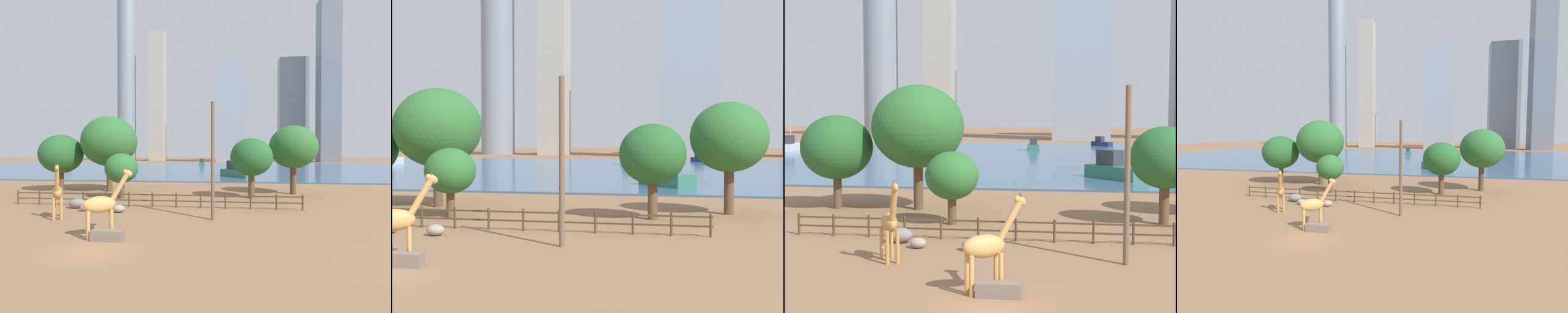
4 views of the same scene
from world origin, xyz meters
TOP-DOWN VIEW (x-y plane):
  - ground_plane at (0.00, 80.00)m, footprint 400.00×400.00m
  - harbor_water at (0.00, 77.00)m, footprint 180.00×86.00m
  - giraffe_tall at (-5.75, 6.54)m, footprint 1.69×2.45m
  - giraffe_companion at (-0.37, 2.16)m, footprint 2.73×1.88m
  - utility_pole at (5.61, 7.54)m, footprint 0.28×0.28m
  - boulder_near_fence at (-5.13, 9.60)m, footprint 0.90×0.74m
  - boulder_by_pole at (-6.47, 10.79)m, footprint 1.45×1.13m
  - boulder_small at (-2.17, 9.37)m, footprint 1.02×0.83m
  - feeding_trough at (0.13, 1.64)m, footprint 1.80×0.60m
  - enclosure_fence at (-0.02, 12.00)m, footprint 26.12×0.14m
  - tree_left_large at (-4.59, 16.56)m, footprint 3.50×3.50m
  - tree_center_broad at (9.07, 18.41)m, footprint 4.49×4.49m
  - tree_right_tall at (-8.22, 22.15)m, footprint 6.90×6.90m
  - tree_left_small at (14.13, 22.17)m, footprint 5.56×5.56m
  - tree_right_small at (-14.44, 21.80)m, footprint 5.40×5.40m
  - boat_ferry at (-48.29, 83.90)m, footprint 2.89×6.79m
  - boat_sailboat at (10.31, 108.38)m, footprint 4.51×4.44m
  - boat_tug at (7.94, 43.86)m, footprint 6.58×6.90m
  - boat_barge at (-3.31, 91.83)m, footprint 2.45×5.67m
  - skyline_tower_needle at (6.71, 144.14)m, footprint 15.12×15.47m
  - skyline_block_central at (40.26, 157.00)m, footprint 15.16×8.64m
  - skyline_tower_glass at (-53.78, 157.87)m, footprint 10.46×10.46m
  - skyline_block_left at (-34.45, 154.33)m, footprint 8.26×8.41m
  - skyline_block_right at (53.45, 139.34)m, footprint 9.39×9.79m

SIDE VIEW (x-z plane):
  - ground_plane at x=0.00m, z-range 0.00..0.00m
  - harbor_water at x=0.00m, z-range 0.00..0.20m
  - boulder_near_fence at x=-5.13m, z-range 0.00..0.56m
  - feeding_trough at x=0.13m, z-range 0.00..0.60m
  - boulder_small at x=-2.17m, z-range 0.00..0.63m
  - boulder_by_pole at x=-6.47m, z-range 0.00..0.84m
  - enclosure_fence at x=-0.02m, z-range 0.11..1.41m
  - boat_sailboat at x=10.31m, z-range -0.13..1.92m
  - boat_barge at x=-3.31m, z-range -0.19..2.24m
  - boat_ferry at x=-48.29m, z-range -1.79..4.18m
  - boat_tug at x=7.94m, z-range -0.30..2.79m
  - giraffe_companion at x=-0.37m, z-range -0.09..3.95m
  - giraffe_tall at x=-5.75m, z-range -0.15..4.03m
  - tree_left_large at x=-4.59m, z-range 0.78..5.57m
  - utility_pole at x=5.61m, z-range 0.00..8.57m
  - tree_center_broad at x=9.07m, z-range 1.14..7.55m
  - tree_right_small at x=-14.44m, z-range 1.10..8.20m
  - tree_left_small at x=14.13m, z-range 1.47..9.49m
  - tree_right_tall at x=-8.22m, z-range 1.55..10.92m
  - skyline_tower_needle at x=6.71m, z-range 0.00..52.35m
  - skyline_block_central at x=40.26m, z-range 0.00..55.64m
  - skyline_block_left at x=-34.45m, z-range 0.00..71.92m
  - skyline_block_right at x=53.45m, z-range 0.00..78.06m
  - skyline_tower_glass at x=-53.78m, z-range 0.00..102.93m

